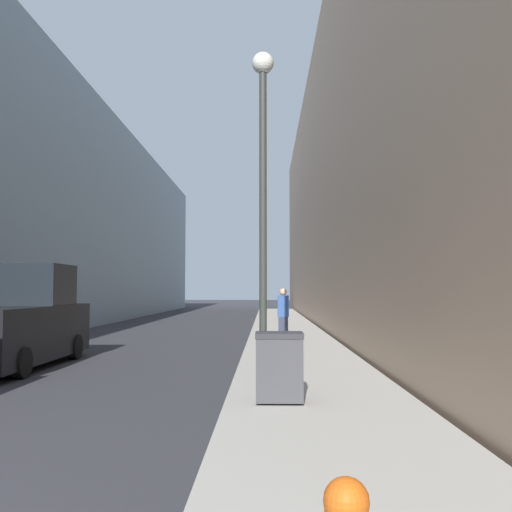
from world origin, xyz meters
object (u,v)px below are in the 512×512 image
(trash_bin, at_px, (279,366))
(pedestrian_on_sidewalk, at_px, (283,316))
(pickup_truck, at_px, (14,324))
(lamppost, at_px, (263,176))

(trash_bin, xyz_separation_m, pedestrian_on_sidewalk, (0.33, 9.19, 0.33))
(pickup_truck, relative_size, pedestrian_on_sidewalk, 3.06)
(lamppost, bearing_deg, trash_bin, -84.38)
(lamppost, relative_size, pedestrian_on_sidewalk, 3.74)
(trash_bin, bearing_deg, pickup_truck, 141.55)
(pedestrian_on_sidewalk, bearing_deg, trash_bin, -92.06)
(trash_bin, height_order, pedestrian_on_sidewalk, pedestrian_on_sidewalk)
(lamppost, relative_size, pickup_truck, 1.22)
(pickup_truck, bearing_deg, trash_bin, -38.45)
(trash_bin, relative_size, pickup_truck, 0.20)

